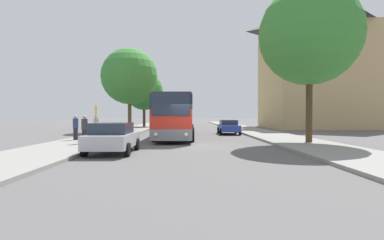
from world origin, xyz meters
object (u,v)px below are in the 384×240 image
(parked_car_right_near, at_px, (229,127))
(pedestrian_walking_back, at_px, (96,127))
(tree_left_near, at_px, (130,76))
(bus_rear, at_px, (183,116))
(tree_left_far, at_px, (144,91))
(bus_front, at_px, (176,116))
(tree_right_near, at_px, (310,35))
(bus_middle, at_px, (178,116))
(bus_stop_sign, at_px, (96,118))
(parked_car_left_curb, at_px, (113,137))
(pedestrian_waiting_near, at_px, (85,129))
(pedestrian_waiting_far, at_px, (76,127))

(parked_car_right_near, xyz_separation_m, pedestrian_walking_back, (-10.37, -7.78, 0.26))
(tree_left_near, bearing_deg, bus_rear, 73.90)
(tree_left_near, xyz_separation_m, tree_left_far, (0.03, 10.68, -0.80))
(bus_front, relative_size, tree_right_near, 1.22)
(parked_car_right_near, distance_m, tree_left_far, 18.95)
(bus_middle, relative_size, tree_left_near, 1.24)
(bus_rear, height_order, parked_car_right_near, bus_rear)
(bus_rear, height_order, tree_left_near, tree_left_near)
(bus_stop_sign, bearing_deg, bus_rear, 80.66)
(tree_left_near, bearing_deg, parked_car_right_near, -23.32)
(parked_car_left_curb, relative_size, tree_left_near, 0.44)
(bus_stop_sign, distance_m, tree_right_near, 14.91)
(pedestrian_waiting_near, xyz_separation_m, tree_right_near, (13.78, 0.84, 5.86))
(parked_car_left_curb, bearing_deg, pedestrian_waiting_far, 123.95)
(pedestrian_walking_back, relative_size, tree_left_far, 0.21)
(bus_rear, distance_m, bus_stop_sign, 32.71)
(bus_rear, distance_m, tree_left_far, 10.84)
(bus_stop_sign, bearing_deg, bus_front, 34.66)
(bus_stop_sign, height_order, pedestrian_waiting_far, bus_stop_sign)
(parked_car_right_near, bearing_deg, pedestrian_waiting_near, 48.34)
(bus_front, bearing_deg, parked_car_left_curb, -105.11)
(bus_front, height_order, tree_left_far, tree_left_far)
(bus_middle, xyz_separation_m, parked_car_left_curb, (-2.39, -23.17, -0.95))
(bus_rear, bearing_deg, tree_left_near, -107.43)
(parked_car_right_near, bearing_deg, bus_front, 45.77)
(parked_car_left_curb, distance_m, tree_left_near, 19.80)
(parked_car_right_near, relative_size, pedestrian_walking_back, 2.69)
(parked_car_left_curb, xyz_separation_m, tree_left_far, (-2.84, 29.51, 4.56))
(pedestrian_walking_back, bearing_deg, parked_car_right_near, 123.56)
(bus_middle, xyz_separation_m, tree_right_near, (8.87, -18.94, 5.15))
(parked_car_left_curb, bearing_deg, tree_left_near, 98.62)
(bus_front, relative_size, pedestrian_waiting_near, 7.09)
(bus_middle, xyz_separation_m, bus_stop_sign, (-5.00, -17.33, -0.10))
(tree_left_far, xyz_separation_m, tree_right_near, (14.09, -25.28, 1.53))
(parked_car_left_curb, xyz_separation_m, bus_stop_sign, (-2.61, 5.85, 0.84))
(pedestrian_walking_back, relative_size, tree_right_near, 0.17)
(bus_middle, xyz_separation_m, bus_rear, (0.31, 14.95, 0.03))
(parked_car_left_curb, height_order, pedestrian_waiting_far, pedestrian_waiting_far)
(bus_stop_sign, bearing_deg, tree_left_near, 91.13)
(bus_rear, xyz_separation_m, tree_left_far, (-5.53, -8.61, 3.58))
(bus_rear, bearing_deg, bus_middle, -92.52)
(pedestrian_waiting_far, relative_size, tree_left_far, 0.21)
(tree_right_near, bearing_deg, pedestrian_walking_back, 170.58)
(bus_middle, distance_m, pedestrian_walking_back, 17.42)
(pedestrian_waiting_far, relative_size, pedestrian_walking_back, 1.01)
(bus_front, xyz_separation_m, tree_left_far, (-5.48, 20.03, 3.57))
(pedestrian_waiting_near, distance_m, pedestrian_walking_back, 3.19)
(pedestrian_walking_back, bearing_deg, bus_front, 114.72)
(pedestrian_waiting_far, height_order, pedestrian_walking_back, pedestrian_waiting_far)
(tree_left_far, bearing_deg, pedestrian_waiting_far, -92.91)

